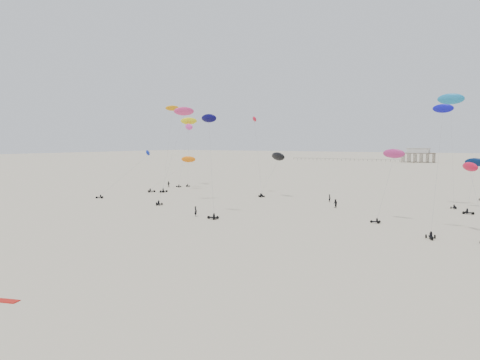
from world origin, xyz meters
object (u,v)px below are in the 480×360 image
Objects in this scene: spectator_0 at (196,216)px; pavilion_main at (418,156)px; rig_4 at (276,161)px; rig_9 at (178,132)px.

pavilion_main is at bearing -60.11° from spectator_0.
rig_4 is (1.97, -229.67, 4.87)m from pavilion_main.
pavilion_main is 9.26× the size of spectator_0.
spectator_0 is at bearing 64.97° from rig_4.
rig_4 is at bearing -10.05° from rig_9.
spectator_0 is (2.22, -265.35, -4.22)m from pavilion_main.
rig_4 is at bearing -60.18° from spectator_0.
rig_9 is at bearing -14.85° from spectator_0.
rig_9 reaches higher than spectator_0.
rig_4 is 5.15× the size of spectator_0.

